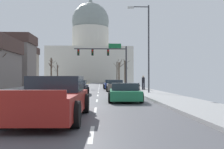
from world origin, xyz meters
TOP-DOWN VIEW (x-y plane):
  - ground at (0.00, -0.00)m, footprint 20.00×180.00m
  - signal_gantry at (4.74, 13.91)m, footprint 7.91×0.41m
  - street_lamp_right at (7.95, -1.47)m, footprint 2.04×0.24m
  - capitol_building at (0.00, 72.61)m, footprint 29.49×20.99m
  - sedan_near_00 at (5.16, 10.39)m, footprint 2.14×4.70m
  - sedan_near_01 at (5.37, 4.01)m, footprint 2.04×4.71m
  - sedan_near_02 at (1.61, -2.11)m, footprint 2.11×4.39m
  - sedan_near_03 at (5.26, -9.02)m, footprint 2.18×4.55m
  - pickup_truck_near_04 at (2.02, -16.22)m, footprint 2.46×5.81m
  - sedan_oncoming_00 at (-1.77, 20.28)m, footprint 2.20×4.29m
  - sedan_oncoming_01 at (-5.19, 28.96)m, footprint 2.04×4.61m
  - sedan_oncoming_02 at (-5.06, 42.02)m, footprint 2.01×4.71m
  - flank_building_01 at (-18.65, 43.58)m, footprint 11.31×9.35m
  - bare_tree_00 at (8.97, 30.64)m, footprint 1.47×2.01m
  - bare_tree_02 at (8.05, 35.62)m, footprint 1.57×1.64m
  - bare_tree_03 at (-7.97, 46.74)m, footprint 1.50×1.38m
  - bare_tree_04 at (8.68, 53.10)m, footprint 2.63×2.08m
  - bare_tree_05 at (-8.43, 40.11)m, footprint 2.10×2.35m
  - pedestrian_00 at (8.66, 4.49)m, footprint 0.35×0.34m
  - bicycle_parked at (7.87, 2.78)m, footprint 0.12×1.77m

SIDE VIEW (x-z plane):
  - ground at x=0.00m, z-range -0.08..0.12m
  - bicycle_parked at x=7.87m, z-range 0.06..0.91m
  - sedan_near_03 at x=5.26m, z-range -0.04..1.11m
  - sedan_oncoming_00 at x=-1.77m, z-range -0.04..1.19m
  - sedan_oncoming_01 at x=-5.19m, z-range -0.04..1.19m
  - sedan_near_01 at x=5.37m, z-range -0.04..1.24m
  - sedan_near_00 at x=5.16m, z-range -0.03..1.23m
  - sedan_oncoming_02 at x=-5.06m, z-range -0.04..1.24m
  - sedan_near_02 at x=1.61m, z-range -0.03..1.26m
  - pickup_truck_near_04 at x=2.02m, z-range -0.07..1.46m
  - pedestrian_00 at x=8.66m, z-range 0.23..1.87m
  - bare_tree_02 at x=8.05m, z-range -0.09..5.72m
  - bare_tree_03 at x=-7.97m, z-range -0.06..5.74m
  - bare_tree_00 at x=8.97m, z-range 0.17..5.54m
  - bare_tree_05 at x=-8.43m, z-range 0.33..6.72m
  - bare_tree_04 at x=8.68m, z-range 0.05..7.05m
  - signal_gantry at x=4.74m, z-range 1.58..8.12m
  - flank_building_01 at x=-18.65m, z-range 0.06..9.69m
  - street_lamp_right at x=7.95m, z-range 0.84..8.94m
  - capitol_building at x=0.00m, z-range -4.87..27.00m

